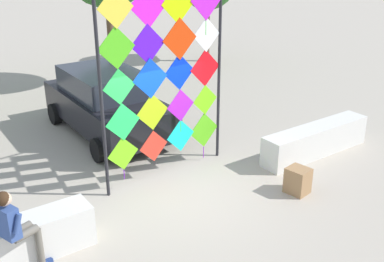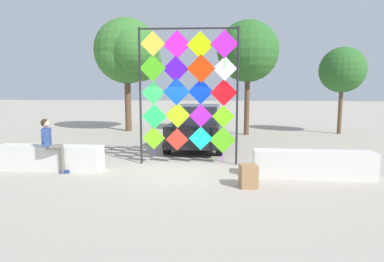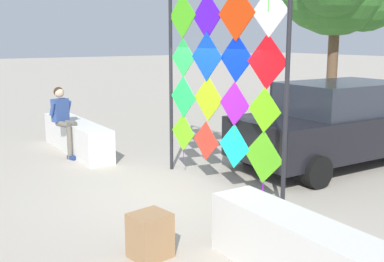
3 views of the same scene
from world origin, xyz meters
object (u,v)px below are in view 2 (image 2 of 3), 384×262
object	(u,v)px
tree_far_right	(129,54)
cardboard_box_large	(248,176)
seated_vendor	(51,141)
parked_car	(198,126)
tree_palm_like	(244,52)
tree_broadleaf	(343,71)
kite_display_rack	(189,88)

from	to	relation	value
tree_far_right	cardboard_box_large	bearing A→B (deg)	-59.00
seated_vendor	parked_car	distance (m)	6.04
cardboard_box_large	tree_palm_like	xyz separation A→B (m)	(0.26, 9.70, 4.11)
cardboard_box_large	tree_broadleaf	distance (m)	12.39
seated_vendor	tree_far_right	distance (m)	10.22
cardboard_box_large	tree_palm_like	world-z (taller)	tree_palm_like
seated_vendor	parked_car	world-z (taller)	parked_car
cardboard_box_large	tree_broadleaf	bearing A→B (deg)	62.30
kite_display_rack	tree_far_right	world-z (taller)	tree_far_right
cardboard_box_large	tree_broadleaf	size ratio (longest dim) A/B	0.12
kite_display_rack	tree_far_right	bearing A→B (deg)	118.99
kite_display_rack	tree_broadleaf	xyz separation A→B (m)	(7.35, 8.28, 0.94)
parked_car	tree_far_right	xyz separation A→B (m)	(-4.40, 4.88, 3.52)
kite_display_rack	tree_far_right	xyz separation A→B (m)	(-4.41, 7.97, 1.95)
tree_broadleaf	parked_car	bearing A→B (deg)	-144.85
kite_display_rack	tree_broadleaf	distance (m)	11.11
tree_palm_like	tree_broadleaf	size ratio (longest dim) A/B	1.28
tree_palm_like	tree_broadleaf	bearing A→B (deg)	9.71
parked_car	tree_broadleaf	distance (m)	9.35
kite_display_rack	tree_palm_like	xyz separation A→B (m)	(2.03, 7.37, 1.92)
parked_car	seated_vendor	bearing A→B (deg)	-128.65
tree_far_right	tree_palm_like	distance (m)	6.48
cardboard_box_large	tree_far_right	size ratio (longest dim) A/B	0.09
kite_display_rack	tree_broadleaf	size ratio (longest dim) A/B	0.93
kite_display_rack	tree_palm_like	bearing A→B (deg)	74.56
parked_car	tree_far_right	size ratio (longest dim) A/B	0.71
seated_vendor	cardboard_box_large	bearing A→B (deg)	-7.24
seated_vendor	kite_display_rack	bearing A→B (deg)	23.26
tree_far_right	tree_broadleaf	size ratio (longest dim) A/B	1.38
cardboard_box_large	tree_palm_like	size ratio (longest dim) A/B	0.09
tree_palm_like	kite_display_rack	bearing A→B (deg)	-105.44
kite_display_rack	cardboard_box_large	world-z (taller)	kite_display_rack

